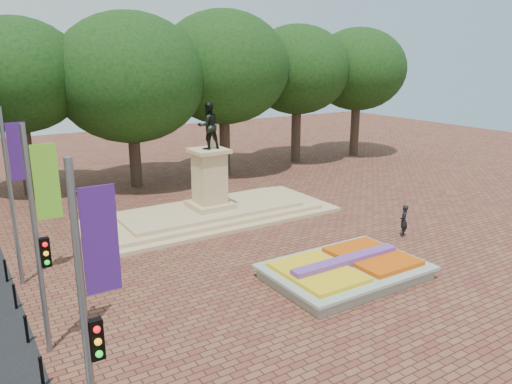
# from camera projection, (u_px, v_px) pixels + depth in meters

# --- Properties ---
(ground) EXTENTS (90.00, 90.00, 0.00)m
(ground) POSITION_uv_depth(u_px,v_px,m) (296.00, 267.00, 21.45)
(ground) COLOR brown
(ground) RESTS_ON ground
(flower_bed) EXTENTS (6.30, 4.30, 0.91)m
(flower_bed) POSITION_uv_depth(u_px,v_px,m) (346.00, 270.00, 20.25)
(flower_bed) COLOR gray
(flower_bed) RESTS_ON ground
(monument) EXTENTS (14.00, 6.00, 6.40)m
(monument) POSITION_uv_depth(u_px,v_px,m) (210.00, 202.00, 27.73)
(monument) COLOR tan
(monument) RESTS_ON ground
(tree_row_back) EXTENTS (44.80, 8.80, 10.43)m
(tree_row_back) POSITION_uv_depth(u_px,v_px,m) (173.00, 86.00, 35.55)
(tree_row_back) COLOR #33241C
(tree_row_back) RESTS_ON ground
(banner_poles) EXTENTS (0.88, 11.17, 7.00)m
(banner_poles) POSITION_uv_depth(u_px,v_px,m) (42.00, 234.00, 14.16)
(banner_poles) COLOR slate
(banner_poles) RESTS_ON ground
(bollard_row) EXTENTS (0.12, 13.12, 0.98)m
(bollard_row) POSITION_uv_depth(u_px,v_px,m) (33.00, 348.00, 14.57)
(bollard_row) COLOR black
(bollard_row) RESTS_ON ground
(pedestrian) EXTENTS (0.69, 0.68, 1.61)m
(pedestrian) POSITION_uv_depth(u_px,v_px,m) (404.00, 221.00, 24.93)
(pedestrian) COLOR black
(pedestrian) RESTS_ON ground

